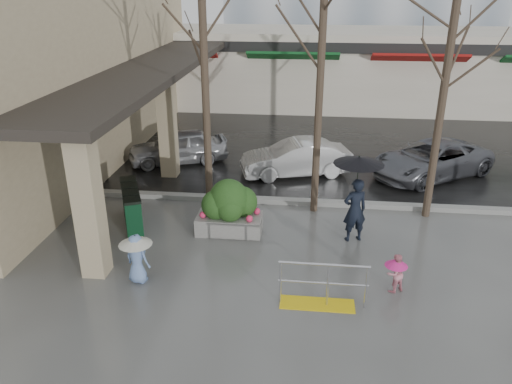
% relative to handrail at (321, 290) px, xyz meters
% --- Properties ---
extents(ground, '(120.00, 120.00, 0.00)m').
position_rel_handrail_xyz_m(ground, '(-1.36, 1.20, -0.38)').
color(ground, '#51514F').
rests_on(ground, ground).
extents(street_asphalt, '(120.00, 36.00, 0.01)m').
position_rel_handrail_xyz_m(street_asphalt, '(-1.36, 23.20, -0.37)').
color(street_asphalt, black).
rests_on(street_asphalt, ground).
extents(curb, '(120.00, 0.30, 0.15)m').
position_rel_handrail_xyz_m(curb, '(-1.36, 5.20, -0.30)').
color(curb, gray).
rests_on(curb, ground).
extents(near_building, '(6.00, 18.00, 8.00)m').
position_rel_handrail_xyz_m(near_building, '(-10.36, 9.20, 3.62)').
color(near_building, tan).
rests_on(near_building, ground).
extents(canopy_slab, '(2.80, 18.00, 0.25)m').
position_rel_handrail_xyz_m(canopy_slab, '(-6.16, 9.20, 3.25)').
color(canopy_slab, '#2D2823').
rests_on(canopy_slab, pillar_front).
extents(pillar_front, '(0.55, 0.55, 3.50)m').
position_rel_handrail_xyz_m(pillar_front, '(-5.26, 0.70, 1.37)').
color(pillar_front, tan).
rests_on(pillar_front, ground).
extents(pillar_back, '(0.55, 0.55, 3.50)m').
position_rel_handrail_xyz_m(pillar_back, '(-5.26, 7.20, 1.37)').
color(pillar_back, tan).
rests_on(pillar_back, ground).
extents(storefront_row, '(34.00, 6.74, 4.00)m').
position_rel_handrail_xyz_m(storefront_row, '(0.64, 19.17, 1.64)').
color(storefront_row, beige).
rests_on(storefront_row, ground).
extents(handrail, '(1.90, 0.50, 1.03)m').
position_rel_handrail_xyz_m(handrail, '(0.00, 0.00, 0.00)').
color(handrail, yellow).
rests_on(handrail, ground).
extents(tree_west, '(3.20, 3.20, 6.80)m').
position_rel_handrail_xyz_m(tree_west, '(-3.36, 4.80, 4.71)').
color(tree_west, '#382B21').
rests_on(tree_west, ground).
extents(tree_midwest, '(3.20, 3.20, 7.00)m').
position_rel_handrail_xyz_m(tree_midwest, '(-0.16, 4.80, 4.86)').
color(tree_midwest, '#382B21').
rests_on(tree_midwest, ground).
extents(tree_mideast, '(3.20, 3.20, 6.50)m').
position_rel_handrail_xyz_m(tree_mideast, '(3.14, 4.80, 4.48)').
color(tree_mideast, '#382B21').
rests_on(tree_mideast, ground).
extents(woman, '(1.29, 1.29, 2.39)m').
position_rel_handrail_xyz_m(woman, '(0.88, 3.04, 1.04)').
color(woman, black).
rests_on(woman, ground).
extents(child_pink, '(0.57, 0.53, 0.92)m').
position_rel_handrail_xyz_m(child_pink, '(1.64, 0.71, 0.15)').
color(child_pink, pink).
rests_on(child_pink, ground).
extents(child_blue, '(0.76, 0.76, 1.20)m').
position_rel_handrail_xyz_m(child_blue, '(-4.16, 0.45, 0.35)').
color(child_blue, '#6C8BC1').
rests_on(child_blue, ground).
extents(planter, '(1.78, 1.05, 1.55)m').
position_rel_handrail_xyz_m(planter, '(-2.46, 3.12, 0.37)').
color(planter, slate).
rests_on(planter, ground).
extents(news_boxes, '(1.22, 2.03, 1.13)m').
position_rel_handrail_xyz_m(news_boxes, '(-5.27, 3.25, 0.19)').
color(news_boxes, '#0C341B').
rests_on(news_boxes, ground).
extents(car_a, '(3.99, 2.71, 1.26)m').
position_rel_handrail_xyz_m(car_a, '(-5.31, 8.55, 0.25)').
color(car_a, '#A6A6AA').
rests_on(car_a, ground).
extents(car_b, '(4.05, 2.36, 1.26)m').
position_rel_handrail_xyz_m(car_b, '(-0.83, 7.72, 0.25)').
color(car_b, silver).
rests_on(car_b, ground).
extents(car_c, '(4.92, 4.29, 1.26)m').
position_rel_handrail_xyz_m(car_c, '(3.90, 8.13, 0.25)').
color(car_c, slate).
rests_on(car_c, ground).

